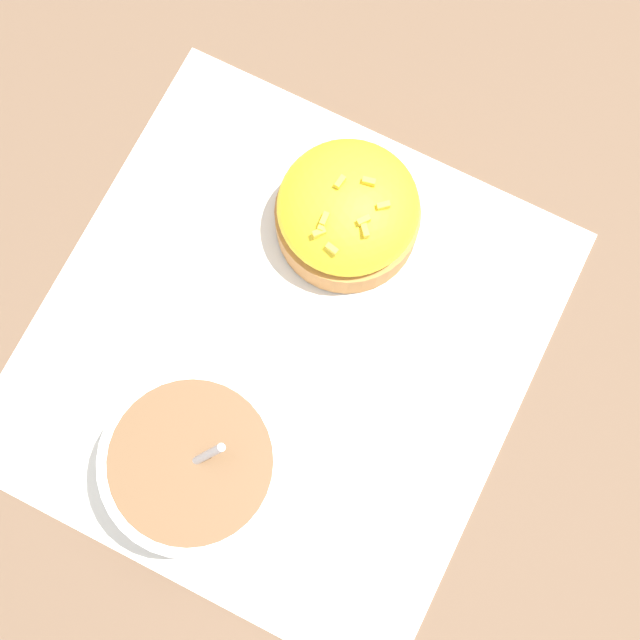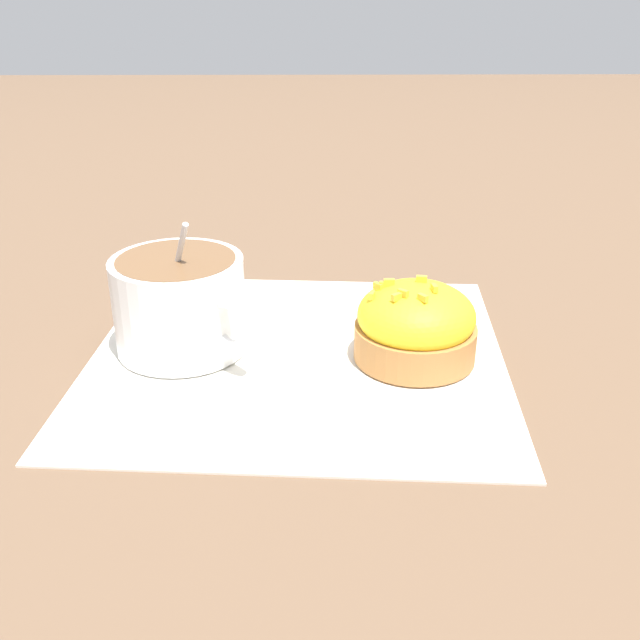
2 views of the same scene
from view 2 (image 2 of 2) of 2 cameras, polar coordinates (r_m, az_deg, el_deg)
name	(u,v)px [view 2 (image 2 of 2)]	position (r m, az deg, el deg)	size (l,w,h in m)	color
ground_plane	(298,357)	(0.52, -1.72, -2.83)	(3.00, 3.00, 0.00)	brown
paper_napkin	(297,355)	(0.52, -1.73, -2.68)	(0.30, 0.29, 0.00)	white
coffee_cup	(180,300)	(0.52, -10.60, 1.47)	(0.10, 0.10, 0.10)	white
frosted_pastry	(416,325)	(0.51, 7.30, -0.40)	(0.08, 0.08, 0.06)	#B2753D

